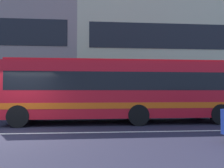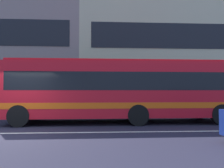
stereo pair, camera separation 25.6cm
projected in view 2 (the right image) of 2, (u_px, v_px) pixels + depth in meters
name	position (u px, v px, depth m)	size (l,w,h in m)	color
ground_plane	(10.00, 133.00, 8.39)	(160.00, 160.00, 0.00)	#242234
lane_centre_line	(10.00, 133.00, 8.39)	(60.00, 0.16, 0.01)	silver
hedge_row_far	(30.00, 106.00, 15.06)	(14.25, 1.10, 1.15)	#367225
apartment_block_right	(196.00, 57.00, 24.71)	(25.39, 11.56, 11.05)	#BDBC9B
transit_bus	(120.00, 89.00, 11.37)	(11.59, 2.72, 3.18)	red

